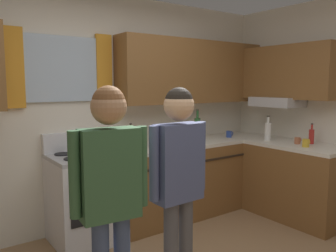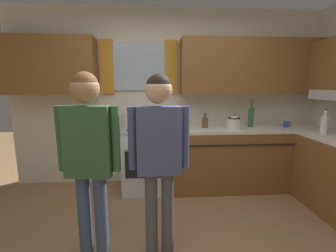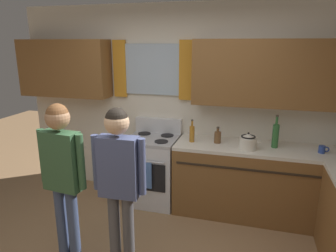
{
  "view_description": "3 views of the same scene",
  "coord_description": "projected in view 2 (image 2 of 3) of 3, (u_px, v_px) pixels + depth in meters",
  "views": [
    {
      "loc": [
        -1.63,
        -1.73,
        1.6
      ],
      "look_at": [
        0.06,
        0.62,
        1.25
      ],
      "focal_mm": 37.18,
      "sensor_mm": 36.0,
      "label": 1
    },
    {
      "loc": [
        -0.21,
        -1.62,
        1.49
      ],
      "look_at": [
        -0.07,
        0.53,
        1.11
      ],
      "focal_mm": 24.38,
      "sensor_mm": 36.0,
      "label": 2
    },
    {
      "loc": [
        0.93,
        -2.13,
        2.11
      ],
      "look_at": [
        0.07,
        0.9,
        1.25
      ],
      "focal_mm": 33.08,
      "sensor_mm": 36.0,
      "label": 3
    }
  ],
  "objects": [
    {
      "name": "stove_oven",
      "position": [
        146.0,
        158.0,
        3.28
      ],
      "size": [
        0.65,
        0.67,
        1.1
      ],
      "color": "silver",
      "rests_on": "ground"
    },
    {
      "name": "bottle_wine_green",
      "position": [
        251.0,
        117.0,
        3.3
      ],
      "size": [
        0.08,
        0.08,
        0.39
      ],
      "color": "#2D6633",
      "rests_on": "kitchen_counter_run"
    },
    {
      "name": "adult_in_plaid",
      "position": [
        159.0,
        148.0,
        1.85
      ],
      "size": [
        0.49,
        0.21,
        1.58
      ],
      "color": "#4C4C51",
      "rests_on": "ground"
    },
    {
      "name": "mug_cobalt_blue",
      "position": [
        286.0,
        124.0,
        3.29
      ],
      "size": [
        0.11,
        0.07,
        0.08
      ],
      "color": "#2D479E",
      "rests_on": "kitchen_counter_run"
    },
    {
      "name": "back_wall_unit",
      "position": [
        171.0,
        86.0,
        3.39
      ],
      "size": [
        4.6,
        0.42,
        2.6
      ],
      "color": "silver",
      "rests_on": "ground"
    },
    {
      "name": "bottle_milk_white",
      "position": [
        324.0,
        124.0,
        2.83
      ],
      "size": [
        0.08,
        0.08,
        0.31
      ],
      "color": "white",
      "rests_on": "kitchen_counter_run"
    },
    {
      "name": "kitchen_counter_run",
      "position": [
        275.0,
        163.0,
        3.1
      ],
      "size": [
        2.27,
        1.76,
        0.9
      ],
      "color": "brown",
      "rests_on": "ground"
    },
    {
      "name": "stovetop_kettle",
      "position": [
        234.0,
        122.0,
        3.14
      ],
      "size": [
        0.27,
        0.2,
        0.21
      ],
      "color": "silver",
      "rests_on": "kitchen_counter_run"
    },
    {
      "name": "bottle_oil_amber",
      "position": [
        184.0,
        121.0,
        3.19
      ],
      "size": [
        0.06,
        0.06,
        0.29
      ],
      "color": "#B27223",
      "rests_on": "kitchen_counter_run"
    },
    {
      "name": "bottle_squat_brown",
      "position": [
        205.0,
        122.0,
        3.26
      ],
      "size": [
        0.08,
        0.08,
        0.21
      ],
      "color": "brown",
      "rests_on": "kitchen_counter_run"
    },
    {
      "name": "adult_left",
      "position": [
        89.0,
        149.0,
        1.78
      ],
      "size": [
        0.49,
        0.22,
        1.6
      ],
      "color": "#38476B",
      "rests_on": "ground"
    }
  ]
}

